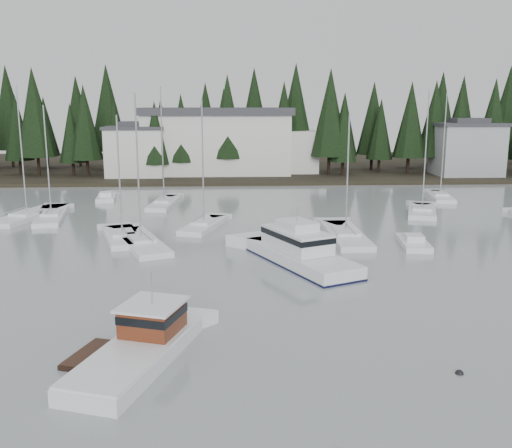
% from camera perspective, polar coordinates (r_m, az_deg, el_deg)
% --- Properties ---
extents(far_shore_land, '(240.00, 54.00, 1.00)m').
position_cam_1_polar(far_shore_land, '(111.85, -1.17, 5.75)').
color(far_shore_land, black).
rests_on(far_shore_land, ground).
extents(conifer_treeline, '(200.00, 22.00, 20.00)m').
position_cam_1_polar(conifer_treeline, '(100.93, -1.00, 5.09)').
color(conifer_treeline, black).
rests_on(conifer_treeline, ground).
extents(house_west, '(9.54, 7.42, 8.75)m').
position_cam_1_polar(house_west, '(94.65, -11.92, 7.22)').
color(house_west, silver).
rests_on(house_west, ground).
extents(house_east_a, '(10.60, 8.48, 9.25)m').
position_cam_1_polar(house_east_a, '(100.34, 20.33, 7.13)').
color(house_east_a, '#999EA0').
rests_on(house_east_a, ground).
extents(harbor_inn, '(29.50, 11.50, 10.90)m').
position_cam_1_polar(harbor_inn, '(96.71, -2.71, 8.22)').
color(harbor_inn, silver).
rests_on(harbor_inn, ground).
extents(lobster_boat_brown, '(6.41, 9.67, 4.53)m').
position_cam_1_polar(lobster_boat_brown, '(28.29, -11.64, -12.16)').
color(lobster_boat_brown, white).
rests_on(lobster_boat_brown, ground).
extents(cabin_cruiser_center, '(8.16, 12.12, 5.01)m').
position_cam_1_polar(cabin_cruiser_center, '(43.66, 4.35, -2.98)').
color(cabin_cruiser_center, white).
rests_on(cabin_cruiser_center, ground).
extents(sailboat_0, '(3.38, 10.12, 14.52)m').
position_cam_1_polar(sailboat_0, '(69.77, -9.16, 1.96)').
color(sailboat_0, white).
rests_on(sailboat_0, ground).
extents(sailboat_1, '(4.88, 8.79, 13.01)m').
position_cam_1_polar(sailboat_1, '(56.42, -5.22, -0.29)').
color(sailboat_1, white).
rests_on(sailboat_1, ground).
extents(sailboat_2, '(3.01, 10.99, 11.67)m').
position_cam_1_polar(sailboat_2, '(52.70, 8.94, -1.29)').
color(sailboat_2, white).
rests_on(sailboat_2, ground).
extents(sailboat_3, '(5.40, 9.04, 14.04)m').
position_cam_1_polar(sailboat_3, '(66.25, 16.26, 1.10)').
color(sailboat_3, white).
rests_on(sailboat_3, ground).
extents(sailboat_6, '(5.30, 11.03, 14.28)m').
position_cam_1_polar(sailboat_6, '(65.65, -21.91, 0.61)').
color(sailboat_6, white).
rests_on(sailboat_6, ground).
extents(sailboat_8, '(3.90, 8.94, 13.99)m').
position_cam_1_polar(sailboat_8, '(77.52, 17.93, 2.52)').
color(sailboat_8, white).
rests_on(sailboat_8, ground).
extents(sailboat_11, '(5.20, 8.77, 11.58)m').
position_cam_1_polar(sailboat_11, '(52.68, -13.21, -1.46)').
color(sailboat_11, white).
rests_on(sailboat_11, ground).
extents(sailboat_12, '(6.64, 11.18, 13.42)m').
position_cam_1_polar(sailboat_12, '(50.46, -11.42, -1.96)').
color(sailboat_12, white).
rests_on(sailboat_12, ground).
extents(sailboat_13, '(4.29, 10.76, 12.41)m').
position_cam_1_polar(sailboat_13, '(64.64, -19.77, 0.60)').
color(sailboat_13, white).
rests_on(sailboat_13, ground).
extents(runabout_1, '(2.81, 5.37, 1.42)m').
position_cam_1_polar(runabout_1, '(50.67, 15.51, -2.02)').
color(runabout_1, white).
rests_on(runabout_1, ground).
extents(runabout_3, '(2.88, 5.51, 1.42)m').
position_cam_1_polar(runabout_3, '(75.06, -14.76, 2.44)').
color(runabout_3, white).
rests_on(runabout_3, ground).
extents(mooring_buoy_dark, '(0.38, 0.38, 0.38)m').
position_cam_1_polar(mooring_buoy_dark, '(28.15, 19.67, -13.92)').
color(mooring_buoy_dark, black).
rests_on(mooring_buoy_dark, ground).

